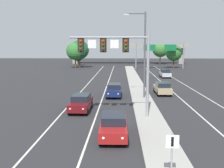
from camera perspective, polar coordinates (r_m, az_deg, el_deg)
The scene contains 20 objects.
median_island at distance 27.18m, azimuth 7.19°, elevation -4.88°, with size 2.40×110.00×0.15m, color #9E9B93.
lane_stripe_oncoming_center at distance 34.00m, azimuth -1.81°, elevation -2.30°, with size 0.14×100.00×0.01m, color silver.
lane_stripe_receding_center at distance 34.69m, azimuth 13.90°, elevation -2.33°, with size 0.14×100.00×0.01m, color silver.
edge_stripe_left at distance 34.37m, azimuth -7.31°, elevation -2.25°, with size 0.14×100.00×0.01m, color silver.
edge_stripe_right at distance 35.52m, azimuth 19.11°, elevation -2.30°, with size 0.14×100.00×0.01m, color silver.
overhead_signal_mast at distance 22.14m, azimuth 1.82°, elevation 6.34°, with size 6.74×0.44×7.20m.
median_sign_post at distance 12.34m, azimuth 12.97°, elevation -13.94°, with size 0.60×0.10×2.20m.
street_lamp_median at distance 30.93m, azimuth 6.77°, elevation 7.40°, with size 2.58×0.28×10.00m.
car_oncoming_red at distance 18.11m, azimuth 0.32°, elevation -9.06°, with size 1.87×4.49×1.58m.
car_oncoming_darkred at distance 25.45m, azimuth -6.81°, elevation -4.05°, with size 1.89×4.50×1.58m.
car_oncoming_navy at distance 32.52m, azimuth 0.42°, elevation -1.32°, with size 1.87×4.49×1.58m.
car_receding_tan at distance 34.68m, azimuth 10.96°, elevation -0.87°, with size 1.89×4.50×1.58m.
car_receding_silver at distance 53.64m, azimuth 11.55°, elevation 2.28°, with size 1.83×4.47×1.58m.
highway_sign_gantry at distance 73.47m, azimuth 10.42°, elevation 8.03°, with size 13.28×0.42×7.50m.
overpass_bridge at distance 95.58m, azimuth 3.47°, elevation 7.93°, with size 42.40×6.40×7.65m.
tree_far_left_b at distance 77.12m, azimuth -7.12°, elevation 7.42°, with size 5.55×5.55×8.03m.
tree_far_right_b at distance 77.45m, azimuth 13.36°, elevation 6.60°, with size 4.60×4.60×6.66m.
tree_far_right_a at distance 93.89m, azimuth 10.52°, elevation 7.49°, with size 5.58×5.58×8.07m.
tree_far_left_a at distance 76.57m, azimuth -8.04°, elevation 7.12°, with size 5.15×5.15×7.45m.
tree_far_left_c at distance 86.51m, azimuth -7.43°, elevation 6.04°, with size 3.23×3.23×4.68m.
Camera 1 is at (-2.50, -8.36, 6.19)m, focal length 41.84 mm.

